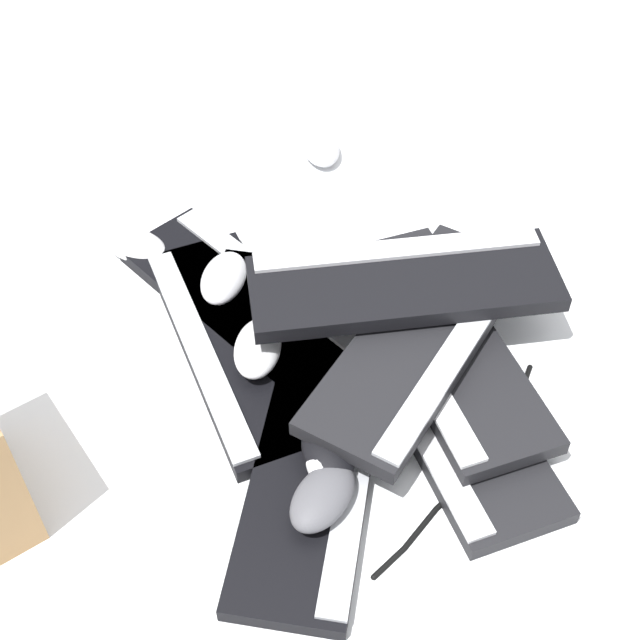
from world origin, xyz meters
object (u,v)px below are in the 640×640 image
(keyboard_1, at_px, (234,344))
(mouse_5, at_px, (332,449))
(keyboard_5, at_px, (441,342))
(mouse_2, at_px, (135,245))
(mouse_3, at_px, (328,451))
(keyboard_6, at_px, (421,340))
(keyboard_4, at_px, (348,306))
(mouse_4, at_px, (323,497))
(keyboard_3, at_px, (445,403))
(mouse_0, at_px, (224,278))
(keyboard_2, at_px, (316,466))
(mouse_1, at_px, (321,147))
(keyboard_0, at_px, (245,302))
(mouse_6, at_px, (258,348))
(keyboard_7, at_px, (404,282))

(keyboard_1, xyz_separation_m, mouse_5, (-0.25, 0.00, 0.04))
(keyboard_5, distance_m, mouse_2, 0.53)
(mouse_3, bearing_deg, mouse_5, 112.77)
(mouse_2, bearing_deg, keyboard_6, 175.67)
(mouse_2, bearing_deg, keyboard_4, -175.23)
(keyboard_5, relative_size, mouse_4, 4.21)
(keyboard_3, relative_size, mouse_0, 4.21)
(keyboard_2, distance_m, keyboard_6, 0.23)
(mouse_1, height_order, mouse_3, mouse_3)
(keyboard_0, distance_m, mouse_4, 0.39)
(keyboard_4, relative_size, keyboard_5, 0.90)
(mouse_3, xyz_separation_m, mouse_6, (0.20, -0.02, 0.00))
(mouse_5, bearing_deg, keyboard_3, 134.36)
(keyboard_0, xyz_separation_m, mouse_5, (-0.32, 0.06, 0.04))
(mouse_6, bearing_deg, keyboard_2, 31.34)
(keyboard_7, bearing_deg, mouse_0, 42.84)
(keyboard_0, distance_m, mouse_1, 0.40)
(mouse_3, bearing_deg, mouse_1, 167.56)
(keyboard_4, relative_size, mouse_1, 3.81)
(keyboard_5, distance_m, mouse_5, 0.24)
(keyboard_6, bearing_deg, keyboard_1, 46.33)
(keyboard_2, xyz_separation_m, mouse_5, (-0.01, -0.02, 0.04))
(keyboard_0, xyz_separation_m, keyboard_2, (-0.31, 0.08, 0.00))
(keyboard_0, bearing_deg, keyboard_2, 166.22)
(keyboard_6, height_order, mouse_1, keyboard_6)
(keyboard_4, xyz_separation_m, keyboard_5, (-0.16, -0.05, 0.03))
(keyboard_4, xyz_separation_m, mouse_1, (0.35, -0.19, 0.01))
(keyboard_2, xyz_separation_m, mouse_6, (0.19, -0.03, 0.04))
(keyboard_1, relative_size, keyboard_5, 0.99)
(keyboard_2, bearing_deg, mouse_4, 153.40)
(mouse_2, bearing_deg, mouse_4, 147.32)
(keyboard_7, height_order, mouse_4, keyboard_7)
(mouse_5, bearing_deg, mouse_4, 2.54)
(keyboard_1, bearing_deg, keyboard_6, -133.67)
(mouse_5, height_order, mouse_6, same)
(keyboard_5, height_order, keyboard_6, keyboard_6)
(keyboard_1, xyz_separation_m, keyboard_5, (-0.19, -0.23, 0.03))
(keyboard_1, distance_m, mouse_2, 0.27)
(keyboard_6, height_order, mouse_6, keyboard_6)
(keyboard_2, bearing_deg, keyboard_7, -60.49)
(mouse_4, bearing_deg, mouse_0, -127.32)
(mouse_5, bearing_deg, mouse_2, -130.64)
(mouse_3, height_order, mouse_4, same)
(keyboard_3, bearing_deg, keyboard_2, 85.71)
(mouse_0, xyz_separation_m, mouse_6, (-0.15, 0.03, 0.00))
(mouse_3, xyz_separation_m, mouse_4, (-0.05, 0.04, 0.00))
(mouse_4, bearing_deg, mouse_3, -154.75)
(keyboard_0, height_order, mouse_1, mouse_1)
(keyboard_7, xyz_separation_m, mouse_5, (-0.15, 0.23, -0.05))
(keyboard_6, bearing_deg, mouse_3, 108.15)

